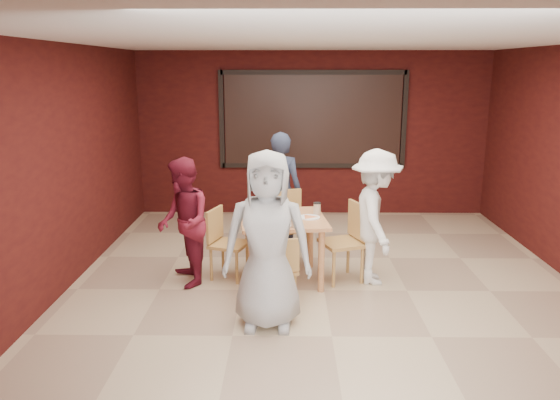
{
  "coord_description": "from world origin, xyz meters",
  "views": [
    {
      "loc": [
        -0.44,
        -5.91,
        2.52
      ],
      "look_at": [
        -0.52,
        0.32,
        1.0
      ],
      "focal_mm": 35.0,
      "sensor_mm": 36.0,
      "label": 1
    }
  ],
  "objects_px": {
    "dining_table": "(283,226)",
    "diner_right": "(376,217)",
    "diner_back": "(280,192)",
    "chair_right": "(348,237)",
    "chair_back": "(288,221)",
    "diner_front": "(267,241)",
    "chair_left": "(224,239)",
    "diner_left": "(183,222)",
    "chair_front": "(279,267)"
  },
  "relations": [
    {
      "from": "chair_back",
      "to": "diner_back",
      "type": "height_order",
      "value": "diner_back"
    },
    {
      "from": "chair_front",
      "to": "chair_right",
      "type": "relative_size",
      "value": 0.82
    },
    {
      "from": "diner_right",
      "to": "diner_front",
      "type": "bearing_deg",
      "value": 132.05
    },
    {
      "from": "chair_front",
      "to": "chair_back",
      "type": "xyz_separation_m",
      "value": [
        0.09,
        1.48,
        0.09
      ]
    },
    {
      "from": "diner_front",
      "to": "diner_left",
      "type": "distance_m",
      "value": 1.48
    },
    {
      "from": "diner_right",
      "to": "chair_left",
      "type": "bearing_deg",
      "value": 84.74
    },
    {
      "from": "chair_right",
      "to": "diner_front",
      "type": "xyz_separation_m",
      "value": [
        -0.93,
        -1.24,
        0.35
      ]
    },
    {
      "from": "dining_table",
      "to": "diner_front",
      "type": "xyz_separation_m",
      "value": [
        -0.14,
        -1.2,
        0.2
      ]
    },
    {
      "from": "chair_back",
      "to": "diner_back",
      "type": "bearing_deg",
      "value": 103.42
    },
    {
      "from": "diner_front",
      "to": "diner_left",
      "type": "relative_size",
      "value": 1.17
    },
    {
      "from": "chair_back",
      "to": "diner_right",
      "type": "height_order",
      "value": "diner_right"
    },
    {
      "from": "chair_back",
      "to": "dining_table",
      "type": "bearing_deg",
      "value": -94.33
    },
    {
      "from": "chair_left",
      "to": "diner_left",
      "type": "distance_m",
      "value": 0.56
    },
    {
      "from": "dining_table",
      "to": "diner_right",
      "type": "height_order",
      "value": "diner_right"
    },
    {
      "from": "chair_left",
      "to": "dining_table",
      "type": "bearing_deg",
      "value": -7.58
    },
    {
      "from": "diner_left",
      "to": "chair_right",
      "type": "bearing_deg",
      "value": 75.9
    },
    {
      "from": "diner_right",
      "to": "dining_table",
      "type": "bearing_deg",
      "value": 87.26
    },
    {
      "from": "chair_right",
      "to": "diner_left",
      "type": "distance_m",
      "value": 1.96
    },
    {
      "from": "diner_back",
      "to": "chair_left",
      "type": "bearing_deg",
      "value": 71.25
    },
    {
      "from": "diner_left",
      "to": "chair_back",
      "type": "bearing_deg",
      "value": 106.57
    },
    {
      "from": "diner_back",
      "to": "chair_front",
      "type": "bearing_deg",
      "value": 103.84
    },
    {
      "from": "chair_right",
      "to": "diner_left",
      "type": "relative_size",
      "value": 0.62
    },
    {
      "from": "chair_back",
      "to": "chair_left",
      "type": "xyz_separation_m",
      "value": [
        -0.78,
        -0.65,
        -0.04
      ]
    },
    {
      "from": "chair_front",
      "to": "diner_left",
      "type": "bearing_deg",
      "value": 151.95
    },
    {
      "from": "diner_back",
      "to": "diner_left",
      "type": "bearing_deg",
      "value": 62.94
    },
    {
      "from": "chair_right",
      "to": "diner_back",
      "type": "height_order",
      "value": "diner_back"
    },
    {
      "from": "diner_back",
      "to": "diner_right",
      "type": "relative_size",
      "value": 1.04
    },
    {
      "from": "chair_front",
      "to": "diner_back",
      "type": "xyz_separation_m",
      "value": [
        -0.01,
        1.9,
        0.4
      ]
    },
    {
      "from": "dining_table",
      "to": "diner_back",
      "type": "height_order",
      "value": "diner_back"
    },
    {
      "from": "dining_table",
      "to": "diner_back",
      "type": "relative_size",
      "value": 0.66
    },
    {
      "from": "chair_front",
      "to": "chair_right",
      "type": "xyz_separation_m",
      "value": [
        0.82,
        0.77,
        0.09
      ]
    },
    {
      "from": "chair_back",
      "to": "diner_back",
      "type": "distance_m",
      "value": 0.53
    },
    {
      "from": "dining_table",
      "to": "chair_front",
      "type": "bearing_deg",
      "value": -92.78
    },
    {
      "from": "chair_back",
      "to": "diner_right",
      "type": "relative_size",
      "value": 0.58
    },
    {
      "from": "chair_back",
      "to": "diner_front",
      "type": "distance_m",
      "value": 1.99
    },
    {
      "from": "diner_back",
      "to": "dining_table",
      "type": "bearing_deg",
      "value": 105.75
    },
    {
      "from": "diner_back",
      "to": "chair_back",
      "type": "bearing_deg",
      "value": 116.97
    },
    {
      "from": "dining_table",
      "to": "diner_right",
      "type": "bearing_deg",
      "value": -1.28
    },
    {
      "from": "chair_front",
      "to": "diner_right",
      "type": "bearing_deg",
      "value": 32.05
    },
    {
      "from": "dining_table",
      "to": "chair_left",
      "type": "height_order",
      "value": "dining_table"
    },
    {
      "from": "chair_left",
      "to": "diner_front",
      "type": "bearing_deg",
      "value": -65.84
    },
    {
      "from": "diner_back",
      "to": "chair_right",
      "type": "bearing_deg",
      "value": 139.79
    },
    {
      "from": "chair_back",
      "to": "diner_front",
      "type": "relative_size",
      "value": 0.53
    },
    {
      "from": "chair_front",
      "to": "diner_back",
      "type": "bearing_deg",
      "value": 90.29
    },
    {
      "from": "chair_back",
      "to": "diner_right",
      "type": "distance_m",
      "value": 1.32
    },
    {
      "from": "dining_table",
      "to": "chair_right",
      "type": "relative_size",
      "value": 1.17
    },
    {
      "from": "chair_back",
      "to": "diner_right",
      "type": "bearing_deg",
      "value": -36.58
    },
    {
      "from": "chair_right",
      "to": "chair_left",
      "type": "bearing_deg",
      "value": 177.92
    },
    {
      "from": "diner_back",
      "to": "diner_right",
      "type": "distance_m",
      "value": 1.65
    },
    {
      "from": "diner_front",
      "to": "dining_table",
      "type": "bearing_deg",
      "value": 84.31
    }
  ]
}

